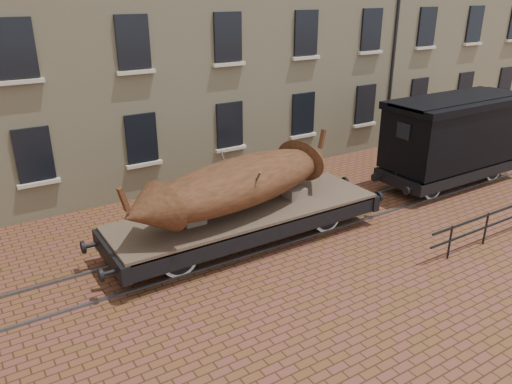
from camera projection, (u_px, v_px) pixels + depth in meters
ground at (281, 232)px, 15.43m from camera, size 90.00×90.00×0.00m
rail_track at (281, 231)px, 15.41m from camera, size 30.00×1.52×0.06m
flatcar_wagon at (247, 216)px, 14.49m from camera, size 9.06×2.46×1.37m
iron_boat at (240, 182)px, 13.97m from camera, size 7.42×3.33×1.75m
goods_van at (455, 131)px, 18.49m from camera, size 6.47×2.36×3.35m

